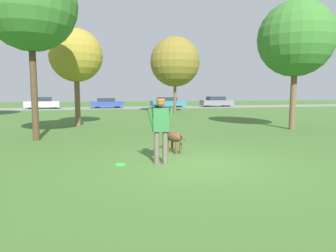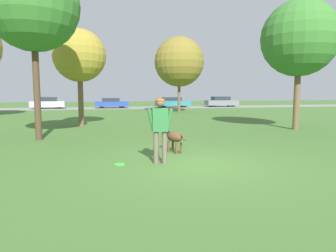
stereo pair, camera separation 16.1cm
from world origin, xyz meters
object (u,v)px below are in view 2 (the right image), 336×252
at_px(tree_far_right, 179,62).
at_px(parked_car_teal, 172,102).
at_px(parked_car_silver, 48,103).
at_px(tree_near_left, 33,5).
at_px(person, 160,126).
at_px(parked_car_grey, 221,102).
at_px(tree_near_right, 299,39).
at_px(parked_car_blue, 111,103).
at_px(tree_mid_center, 79,56).
at_px(frisbee, 120,164).
at_px(dog, 174,137).

distance_m(tree_far_right, parked_car_teal, 11.11).
bearing_deg(parked_car_silver, tree_far_right, -35.61).
bearing_deg(parked_car_silver, tree_near_left, -80.40).
relative_size(person, parked_car_grey, 0.38).
bearing_deg(parked_car_grey, tree_far_right, -129.03).
bearing_deg(tree_near_right, parked_car_blue, 107.36).
height_order(tree_far_right, parked_car_blue, tree_far_right).
bearing_deg(tree_mid_center, frisbee, -82.38).
bearing_deg(person, tree_far_right, 80.12).
bearing_deg(parked_car_grey, tree_near_right, -103.70).
distance_m(frisbee, parked_car_blue, 30.11).
height_order(dog, parked_car_silver, parked_car_silver).
bearing_deg(parked_car_teal, tree_near_right, -90.05).
bearing_deg(dog, parked_car_teal, -35.81).
relative_size(frisbee, tree_far_right, 0.04).
bearing_deg(parked_car_teal, parked_car_silver, 179.28).
relative_size(tree_near_right, parked_car_blue, 1.58).
relative_size(tree_far_right, tree_near_left, 1.04).
relative_size(tree_near_right, parked_car_teal, 1.41).
bearing_deg(parked_car_grey, parked_car_teal, -177.19).
distance_m(dog, parked_car_silver, 30.20).
relative_size(tree_mid_center, parked_car_teal, 1.18).
bearing_deg(parked_car_grey, frisbee, -116.13).
bearing_deg(tree_far_right, tree_mid_center, -129.63).
relative_size(parked_car_teal, parked_car_grey, 1.02).
bearing_deg(parked_car_teal, frisbee, -106.95).
relative_size(tree_far_right, parked_car_silver, 1.80).
distance_m(person, parked_car_teal, 31.43).
relative_size(dog, tree_mid_center, 0.19).
height_order(dog, tree_near_right, tree_near_right).
height_order(person, parked_car_silver, person).
xyz_separation_m(parked_car_blue, parked_car_grey, (14.73, 0.21, 0.05)).
height_order(frisbee, parked_car_silver, parked_car_silver).
xyz_separation_m(tree_near_left, parked_car_teal, (12.06, 25.30, -4.43)).
relative_size(dog, parked_car_grey, 0.23).
bearing_deg(tree_near_left, tree_mid_center, 73.42).
distance_m(dog, parked_car_blue, 28.84).
bearing_deg(dog, person, 130.86).
bearing_deg(person, parked_car_blue, 96.54).
height_order(tree_mid_center, parked_car_grey, tree_mid_center).
height_order(tree_near_right, parked_car_grey, tree_near_right).
relative_size(tree_near_left, parked_car_teal, 1.52).
xyz_separation_m(person, dog, (0.72, 1.35, -0.53)).
xyz_separation_m(tree_mid_center, tree_near_right, (10.51, -4.25, 0.64)).
bearing_deg(parked_car_grey, tree_mid_center, -128.30).
bearing_deg(parked_car_blue, tree_near_left, -99.67).
distance_m(tree_mid_center, parked_car_grey, 27.24).
relative_size(parked_car_blue, parked_car_grey, 0.91).
xyz_separation_m(frisbee, parked_car_silver, (-5.88, 30.45, 0.66)).
relative_size(parked_car_blue, parked_car_teal, 0.89).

